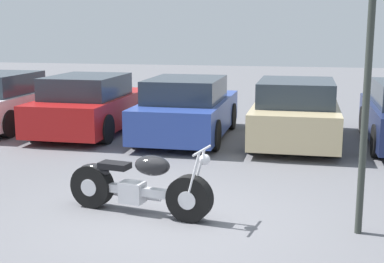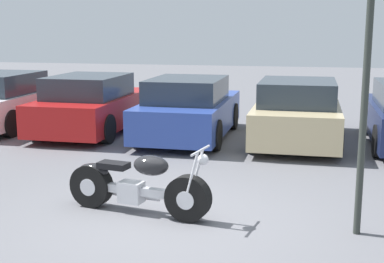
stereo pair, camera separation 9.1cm
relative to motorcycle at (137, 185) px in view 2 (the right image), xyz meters
name	(u,v)px [view 2 (the right image)]	position (x,y,z in m)	size (l,w,h in m)	color
ground_plane	(171,219)	(0.54, -0.15, -0.41)	(60.00, 60.00, 0.00)	slate
motorcycle	(137,185)	(0.00, 0.00, 0.00)	(2.19, 0.82, 1.02)	black
parked_car_white	(5,101)	(-5.55, 5.66, 0.27)	(1.94, 4.14, 1.45)	white
parked_car_red	(92,105)	(-3.01, 5.51, 0.27)	(1.94, 4.14, 1.45)	red
parked_car_blue	(189,110)	(-0.47, 5.34, 0.27)	(1.94, 4.14, 1.45)	#2D479E
parked_car_champagne	(297,113)	(2.07, 5.37, 0.27)	(1.94, 4.14, 1.45)	#C6B284
lamp_post	(367,60)	(3.01, -0.12, 1.81)	(0.26, 0.26, 3.34)	#2D332D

